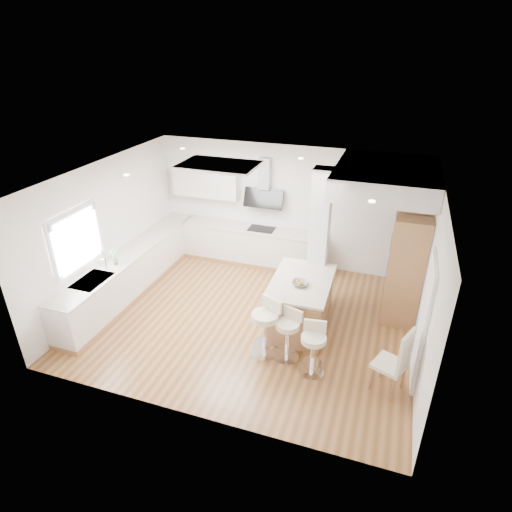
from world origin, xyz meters
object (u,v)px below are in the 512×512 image
at_px(peninsula, 300,303).
at_px(bar_stool_b, 288,333).
at_px(dining_chair, 397,360).
at_px(bar_stool_c, 313,346).
at_px(bar_stool_a, 266,325).

distance_m(peninsula, bar_stool_b, 0.97).
xyz_separation_m(bar_stool_b, dining_chair, (1.72, -0.24, 0.09)).
xyz_separation_m(peninsula, bar_stool_b, (0.02, -0.96, 0.03)).
xyz_separation_m(bar_stool_b, bar_stool_c, (0.47, -0.21, 0.00)).
relative_size(bar_stool_b, dining_chair, 0.81).
bearing_deg(peninsula, bar_stool_c, -68.91).
distance_m(bar_stool_a, bar_stool_b, 0.39).
height_order(bar_stool_a, bar_stool_c, bar_stool_a).
relative_size(bar_stool_c, dining_chair, 0.81).
bearing_deg(bar_stool_a, bar_stool_c, 10.27).
height_order(peninsula, bar_stool_b, peninsula).
bearing_deg(dining_chair, bar_stool_b, -165.37).
bearing_deg(peninsula, bar_stool_a, -111.75).
distance_m(peninsula, bar_stool_c, 1.28).
height_order(peninsula, dining_chair, dining_chair).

